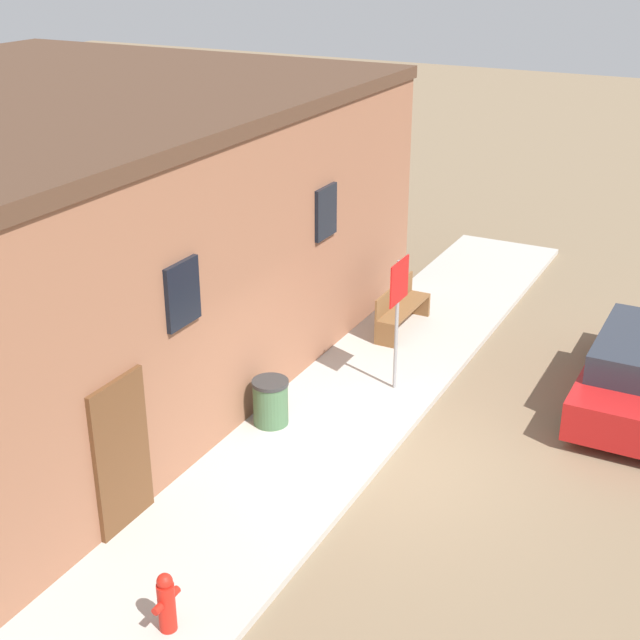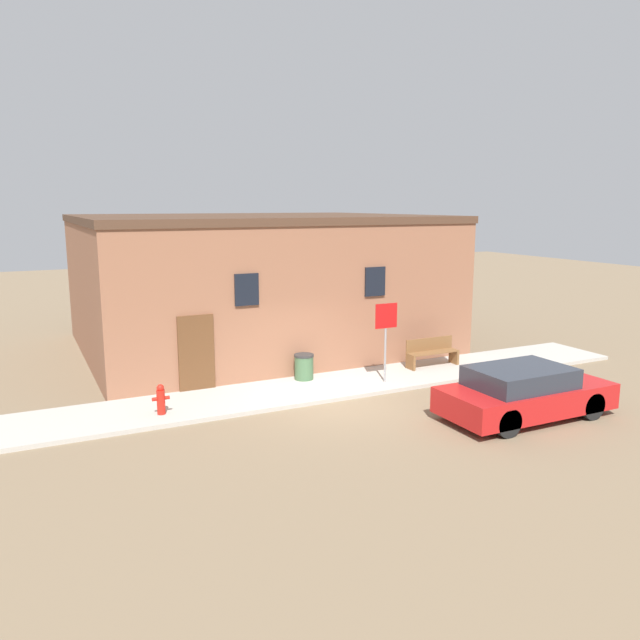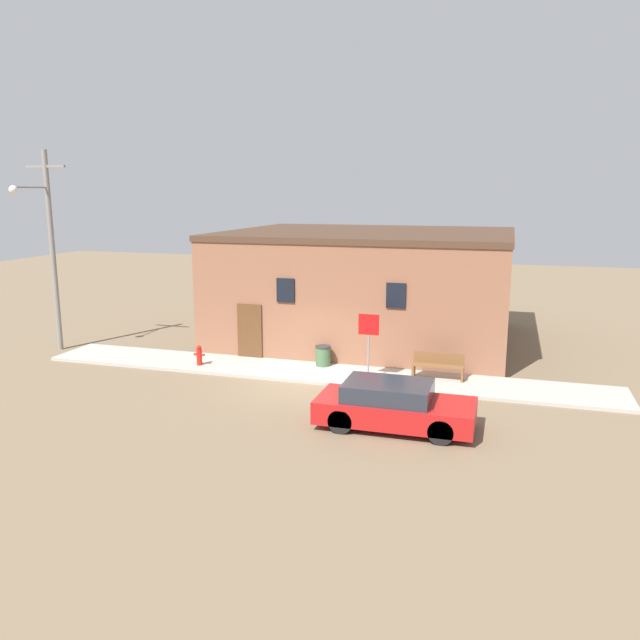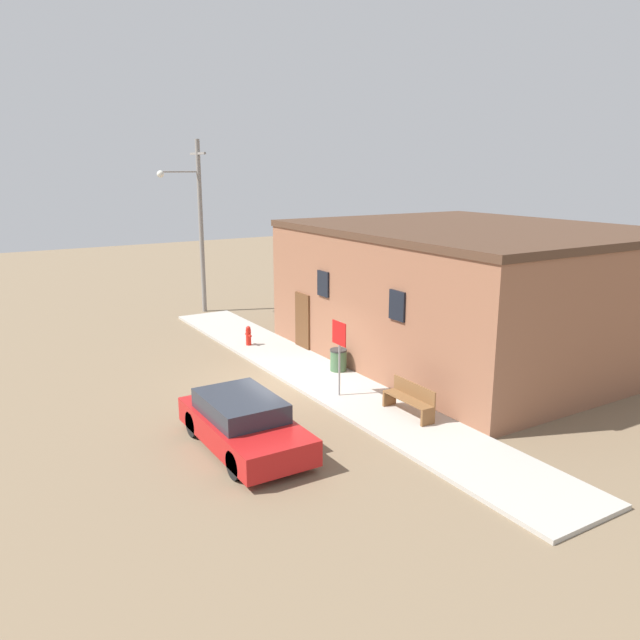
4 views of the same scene
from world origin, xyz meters
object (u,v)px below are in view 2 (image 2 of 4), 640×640
bench (432,352)px  parked_car (524,393)px  trash_bin (304,367)px  fire_hydrant (161,399)px  stop_sign (386,327)px

bench → parked_car: 4.77m
bench → trash_bin: (-4.26, 0.41, -0.07)m
fire_hydrant → trash_bin: 4.60m
trash_bin → bench: bearing=-5.4°
bench → trash_bin: size_ratio=2.34×
stop_sign → trash_bin: bearing=147.4°
trash_bin → parked_car: 6.24m
trash_bin → parked_car: bearing=-55.2°
fire_hydrant → bench: bench is taller
stop_sign → parked_car: size_ratio=0.53×
bench → parked_car: size_ratio=0.40×
fire_hydrant → parked_car: parked_car is taller
bench → trash_bin: bench is taller
parked_car → stop_sign: bearing=112.2°
fire_hydrant → bench: bearing=5.7°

